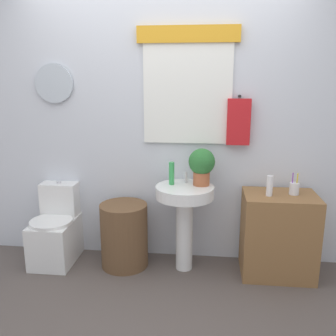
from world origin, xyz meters
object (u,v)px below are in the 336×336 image
toilet (56,232)px  lotion_bottle (270,186)px  pedestal_sink (185,208)px  wooden_cabinet (278,235)px  laundry_hamper (124,235)px  soap_bottle (172,173)px  potted_plant (202,164)px  toothbrush_cup (294,188)px

toilet → lotion_bottle: size_ratio=4.28×
toilet → pedestal_sink: size_ratio=0.95×
pedestal_sink → wooden_cabinet: size_ratio=1.06×
lotion_bottle → wooden_cabinet: bearing=20.5°
toilet → wooden_cabinet: (2.02, -0.03, 0.08)m
laundry_hamper → wooden_cabinet: wooden_cabinet is taller
toilet → soap_bottle: (1.08, 0.02, 0.59)m
potted_plant → lotion_bottle: (0.57, -0.10, -0.14)m
toilet → laundry_hamper: size_ratio=1.25×
toilet → pedestal_sink: 1.24m
toilet → wooden_cabinet: 2.02m
laundry_hamper → lotion_bottle: (1.25, -0.04, 0.52)m
laundry_hamper → lotion_bottle: lotion_bottle is taller
laundry_hamper → wooden_cabinet: bearing=0.0°
toilet → lotion_bottle: bearing=-2.1°
pedestal_sink → wooden_cabinet: pedestal_sink is taller
potted_plant → laundry_hamper: bearing=-175.0°
pedestal_sink → lotion_bottle: 0.74m
laundry_hamper → toothbrush_cup: (1.47, 0.02, 0.49)m
toilet → potted_plant: size_ratio=2.28×
pedestal_sink → toothbrush_cup: 0.94m
wooden_cabinet → toothbrush_cup: 0.43m
soap_bottle → potted_plant: potted_plant is taller
toilet → soap_bottle: bearing=1.0°
soap_bottle → potted_plant: bearing=2.2°
laundry_hamper → potted_plant: size_ratio=1.82×
soap_bottle → wooden_cabinet: bearing=-3.1°
wooden_cabinet → soap_bottle: soap_bottle is taller
pedestal_sink → toothbrush_cup: size_ratio=4.18×
wooden_cabinet → toilet: bearing=179.1°
toilet → pedestal_sink: pedestal_sink is taller
pedestal_sink → toothbrush_cup: bearing=1.3°
wooden_cabinet → laundry_hamper: bearing=180.0°
toilet → soap_bottle: size_ratio=3.69×
laundry_hamper → potted_plant: bearing=5.0°
toilet → lotion_bottle: lotion_bottle is taller
wooden_cabinet → toothbrush_cup: (0.11, 0.02, 0.42)m
toothbrush_cup → laundry_hamper: bearing=-179.2°
wooden_cabinet → soap_bottle: 1.06m
potted_plant → lotion_bottle: potted_plant is taller
pedestal_sink → soap_bottle: 0.32m
potted_plant → toilet: bearing=-178.8°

